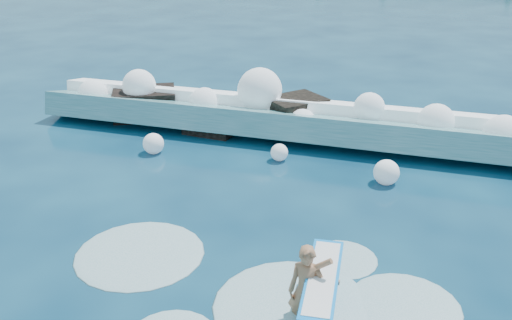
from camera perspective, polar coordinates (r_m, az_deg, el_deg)
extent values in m
plane|color=#082842|center=(14.08, -8.32, -6.88)|extent=(200.00, 200.00, 0.00)
cube|color=teal|center=(19.65, 2.07, 3.72)|extent=(16.84, 2.56, 1.41)
cube|color=white|center=(20.25, 2.68, 5.58)|extent=(16.84, 1.19, 0.66)
cube|color=black|center=(21.85, -11.06, 5.36)|extent=(2.78, 2.52, 1.23)
cube|color=black|center=(19.98, -4.43, 3.73)|extent=(1.83, 1.49, 0.94)
cube|color=black|center=(20.26, 3.95, 4.42)|extent=(2.38, 2.42, 1.32)
imported|color=#A36E4C|center=(10.87, 5.04, -12.96)|extent=(0.69, 0.46, 1.88)
cube|color=#0D87EC|center=(10.68, 6.66, -11.64)|extent=(0.81, 2.61, 0.06)
cube|color=white|center=(10.67, 6.66, -11.57)|extent=(0.68, 2.38, 0.06)
sphere|color=white|center=(22.29, -15.96, 6.33)|extent=(1.12, 1.12, 1.12)
sphere|color=white|center=(21.50, -11.60, 7.26)|extent=(1.23, 1.23, 1.23)
sphere|color=white|center=(20.63, -5.16, 5.67)|extent=(1.14, 1.14, 1.14)
sphere|color=white|center=(20.15, 0.38, 7.01)|extent=(1.58, 1.58, 1.58)
sphere|color=white|center=(19.25, 4.67, 3.72)|extent=(0.94, 0.94, 0.94)
sphere|color=white|center=(19.35, 11.26, 5.12)|extent=(1.04, 1.04, 1.04)
sphere|color=white|center=(19.20, 17.56, 3.65)|extent=(1.18, 1.18, 1.18)
sphere|color=white|center=(19.04, 23.49, 2.32)|extent=(1.24, 1.24, 1.24)
sphere|color=white|center=(18.44, -10.22, 1.62)|extent=(0.68, 0.68, 0.68)
sphere|color=white|center=(17.61, 2.34, 0.77)|extent=(0.54, 0.54, 0.54)
sphere|color=white|center=(16.49, 12.91, -1.22)|extent=(0.74, 0.74, 0.74)
ellipsoid|color=silver|center=(11.50, 3.73, -14.45)|extent=(3.19, 3.19, 0.16)
ellipsoid|color=silver|center=(11.84, 14.55, -13.99)|extent=(2.25, 2.25, 0.11)
ellipsoid|color=silver|center=(13.27, -11.55, -9.20)|extent=(2.92, 2.92, 0.15)
ellipsoid|color=silver|center=(12.98, 8.56, -9.77)|extent=(1.60, 1.60, 0.08)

